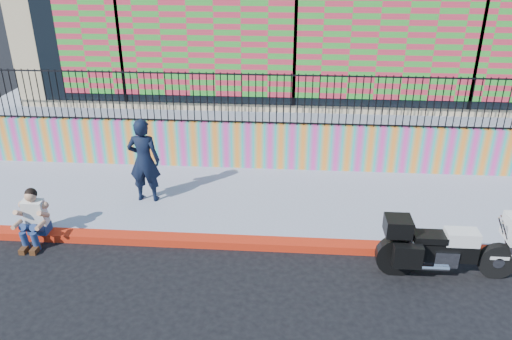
# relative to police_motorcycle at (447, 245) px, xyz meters

# --- Properties ---
(ground) EXTENTS (90.00, 90.00, 0.00)m
(ground) POSITION_rel_police_motorcycle_xyz_m (-2.58, 0.60, -0.59)
(ground) COLOR black
(ground) RESTS_ON ground
(red_curb) EXTENTS (16.00, 0.30, 0.15)m
(red_curb) POSITION_rel_police_motorcycle_xyz_m (-2.58, 0.60, -0.52)
(red_curb) COLOR #A7200B
(red_curb) RESTS_ON ground
(sidewalk) EXTENTS (16.00, 3.00, 0.15)m
(sidewalk) POSITION_rel_police_motorcycle_xyz_m (-2.58, 2.25, -0.52)
(sidewalk) COLOR gray
(sidewalk) RESTS_ON ground
(mural_wall) EXTENTS (16.00, 0.20, 1.10)m
(mural_wall) POSITION_rel_police_motorcycle_xyz_m (-2.58, 3.85, 0.11)
(mural_wall) COLOR #DA399B
(mural_wall) RESTS_ON sidewalk
(metal_fence) EXTENTS (15.80, 0.04, 1.20)m
(metal_fence) POSITION_rel_police_motorcycle_xyz_m (-2.58, 3.85, 1.26)
(metal_fence) COLOR black
(metal_fence) RESTS_ON mural_wall
(elevated_platform) EXTENTS (16.00, 10.00, 1.25)m
(elevated_platform) POSITION_rel_police_motorcycle_xyz_m (-2.58, 8.95, 0.03)
(elevated_platform) COLOR gray
(elevated_platform) RESTS_ON ground
(storefront_building) EXTENTS (14.00, 8.06, 4.00)m
(storefront_building) POSITION_rel_police_motorcycle_xyz_m (-2.58, 8.74, 2.66)
(storefront_building) COLOR tan
(storefront_building) RESTS_ON elevated_platform
(police_motorcycle) EXTENTS (2.27, 0.75, 1.41)m
(police_motorcycle) POSITION_rel_police_motorcycle_xyz_m (0.00, 0.00, 0.00)
(police_motorcycle) COLOR black
(police_motorcycle) RESTS_ON ground
(police_officer) EXTENTS (0.65, 0.43, 1.79)m
(police_officer) POSITION_rel_police_motorcycle_xyz_m (-5.59, 2.01, 0.45)
(police_officer) COLOR black
(police_officer) RESTS_ON sidewalk
(seated_man) EXTENTS (0.54, 0.71, 1.06)m
(seated_man) POSITION_rel_police_motorcycle_xyz_m (-7.26, 0.39, -0.14)
(seated_man) COLOR navy
(seated_man) RESTS_ON ground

